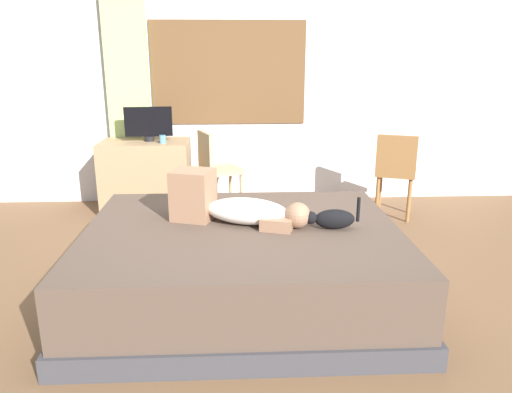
{
  "coord_description": "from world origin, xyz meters",
  "views": [
    {
      "loc": [
        -0.15,
        -3.05,
        1.61
      ],
      "look_at": [
        0.01,
        0.15,
        0.67
      ],
      "focal_mm": 34.26,
      "sensor_mm": 36.0,
      "label": 1
    }
  ],
  "objects_px": {
    "person_lying": "(233,206)",
    "desk": "(147,176)",
    "cat": "(332,219)",
    "chair_spare": "(396,169)",
    "tv_monitor": "(149,123)",
    "cup": "(163,139)",
    "chair_by_desk": "(215,166)",
    "bed": "(242,264)"
  },
  "relations": [
    {
      "from": "desk",
      "to": "tv_monitor",
      "type": "height_order",
      "value": "tv_monitor"
    },
    {
      "from": "cup",
      "to": "chair_spare",
      "type": "distance_m",
      "value": 2.34
    },
    {
      "from": "bed",
      "to": "cup",
      "type": "distance_m",
      "value": 2.12
    },
    {
      "from": "cat",
      "to": "person_lying",
      "type": "bearing_deg",
      "value": 165.68
    },
    {
      "from": "cat",
      "to": "cup",
      "type": "bearing_deg",
      "value": 124.33
    },
    {
      "from": "person_lying",
      "to": "chair_by_desk",
      "type": "bearing_deg",
      "value": 95.82
    },
    {
      "from": "chair_by_desk",
      "to": "tv_monitor",
      "type": "bearing_deg",
      "value": 165.34
    },
    {
      "from": "desk",
      "to": "chair_spare",
      "type": "relative_size",
      "value": 1.05
    },
    {
      "from": "cat",
      "to": "cup",
      "type": "distance_m",
      "value": 2.38
    },
    {
      "from": "desk",
      "to": "cup",
      "type": "bearing_deg",
      "value": -31.72
    },
    {
      "from": "cup",
      "to": "chair_by_desk",
      "type": "height_order",
      "value": "chair_by_desk"
    },
    {
      "from": "desk",
      "to": "cup",
      "type": "height_order",
      "value": "cup"
    },
    {
      "from": "bed",
      "to": "desk",
      "type": "distance_m",
      "value": 2.25
    },
    {
      "from": "bed",
      "to": "tv_monitor",
      "type": "relative_size",
      "value": 4.37
    },
    {
      "from": "tv_monitor",
      "to": "chair_spare",
      "type": "bearing_deg",
      "value": -9.17
    },
    {
      "from": "person_lying",
      "to": "desk",
      "type": "distance_m",
      "value": 2.14
    },
    {
      "from": "bed",
      "to": "desk",
      "type": "height_order",
      "value": "desk"
    },
    {
      "from": "cat",
      "to": "desk",
      "type": "height_order",
      "value": "desk"
    },
    {
      "from": "desk",
      "to": "cup",
      "type": "relative_size",
      "value": 11.26
    },
    {
      "from": "bed",
      "to": "person_lying",
      "type": "xyz_separation_m",
      "value": [
        -0.06,
        0.11,
        0.38
      ]
    },
    {
      "from": "desk",
      "to": "cup",
      "type": "distance_m",
      "value": 0.47
    },
    {
      "from": "chair_spare",
      "to": "person_lying",
      "type": "bearing_deg",
      "value": -136.63
    },
    {
      "from": "tv_monitor",
      "to": "chair_by_desk",
      "type": "distance_m",
      "value": 0.81
    },
    {
      "from": "tv_monitor",
      "to": "bed",
      "type": "bearing_deg",
      "value": -65.85
    },
    {
      "from": "cup",
      "to": "chair_by_desk",
      "type": "xyz_separation_m",
      "value": [
        0.52,
        -0.05,
        -0.27
      ]
    },
    {
      "from": "bed",
      "to": "cup",
      "type": "xyz_separation_m",
      "value": [
        -0.76,
        1.91,
        0.52
      ]
    },
    {
      "from": "chair_spare",
      "to": "tv_monitor",
      "type": "bearing_deg",
      "value": 170.83
    },
    {
      "from": "cat",
      "to": "chair_by_desk",
      "type": "relative_size",
      "value": 0.42
    },
    {
      "from": "bed",
      "to": "cat",
      "type": "relative_size",
      "value": 5.86
    },
    {
      "from": "desk",
      "to": "chair_by_desk",
      "type": "height_order",
      "value": "chair_by_desk"
    },
    {
      "from": "chair_spare",
      "to": "cat",
      "type": "bearing_deg",
      "value": -120.09
    },
    {
      "from": "cat",
      "to": "chair_spare",
      "type": "xyz_separation_m",
      "value": [
        0.98,
        1.69,
        -0.08
      ]
    },
    {
      "from": "tv_monitor",
      "to": "chair_by_desk",
      "type": "bearing_deg",
      "value": -14.66
    },
    {
      "from": "tv_monitor",
      "to": "cup",
      "type": "distance_m",
      "value": 0.24
    },
    {
      "from": "tv_monitor",
      "to": "cup",
      "type": "bearing_deg",
      "value": -39.75
    },
    {
      "from": "desk",
      "to": "chair_by_desk",
      "type": "relative_size",
      "value": 1.05
    },
    {
      "from": "cat",
      "to": "tv_monitor",
      "type": "height_order",
      "value": "tv_monitor"
    },
    {
      "from": "cat",
      "to": "desk",
      "type": "distance_m",
      "value": 2.6
    },
    {
      "from": "chair_by_desk",
      "to": "chair_spare",
      "type": "height_order",
      "value": "same"
    },
    {
      "from": "cup",
      "to": "chair_by_desk",
      "type": "bearing_deg",
      "value": -5.53
    },
    {
      "from": "desk",
      "to": "chair_spare",
      "type": "distance_m",
      "value": 2.55
    },
    {
      "from": "cat",
      "to": "tv_monitor",
      "type": "distance_m",
      "value": 2.58
    }
  ]
}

